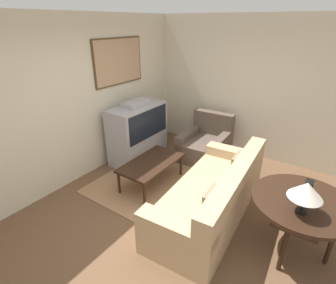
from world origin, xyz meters
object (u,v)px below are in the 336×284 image
object	(u,v)px
couch	(213,196)
armchair	(205,145)
console_table	(303,205)
mantel_clock	(308,189)
coffee_table	(151,164)
tv	(138,132)
table_lamp	(306,191)

from	to	relation	value
couch	armchair	bearing A→B (deg)	-153.23
console_table	mantel_clock	distance (m)	0.20
coffee_table	couch	bearing A→B (deg)	-95.45
armchair	console_table	world-z (taller)	armchair
tv	mantel_clock	world-z (taller)	tv
couch	console_table	size ratio (longest dim) A/B	2.07
couch	mantel_clock	distance (m)	1.23
console_table	couch	bearing A→B (deg)	88.28
mantel_clock	tv	bearing A→B (deg)	78.56
table_lamp	mantel_clock	size ratio (longest dim) A/B	1.90
couch	mantel_clock	world-z (taller)	mantel_clock
tv	console_table	world-z (taller)	tv
coffee_table	mantel_clock	size ratio (longest dim) A/B	5.93
tv	console_table	size ratio (longest dim) A/B	1.06
coffee_table	tv	bearing A→B (deg)	53.05
tv	mantel_clock	size ratio (longest dim) A/B	6.28
tv	armchair	size ratio (longest dim) A/B	1.16
armchair	console_table	bearing A→B (deg)	-40.64
armchair	coffee_table	bearing A→B (deg)	-104.68
armchair	console_table	size ratio (longest dim) A/B	0.91
tv	couch	size ratio (longest dim) A/B	0.51
couch	console_table	xyz separation A→B (m)	(-0.03, -1.10, 0.37)
armchair	coffee_table	xyz separation A→B (m)	(-1.40, 0.29, 0.12)
mantel_clock	coffee_table	bearing A→B (deg)	89.27
table_lamp	tv	bearing A→B (deg)	72.51
tv	mantel_clock	bearing A→B (deg)	-101.44
console_table	armchair	bearing A→B (deg)	52.28
couch	table_lamp	world-z (taller)	table_lamp
tv	coffee_table	world-z (taller)	tv
mantel_clock	armchair	bearing A→B (deg)	54.50
console_table	table_lamp	size ratio (longest dim) A/B	3.11
mantel_clock	couch	bearing A→B (deg)	94.39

